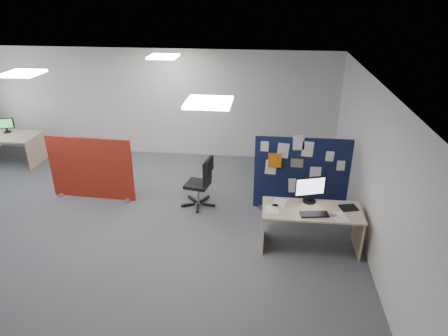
# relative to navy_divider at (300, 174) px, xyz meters

# --- Properties ---
(floor) EXTENTS (9.00, 9.00, 0.00)m
(floor) POSITION_rel_navy_divider_xyz_m (-3.46, -0.98, -0.76)
(floor) COLOR #4B4E53
(floor) RESTS_ON ground
(ceiling) EXTENTS (9.00, 7.00, 0.02)m
(ceiling) POSITION_rel_navy_divider_xyz_m (-3.46, -0.98, 1.94)
(ceiling) COLOR white
(ceiling) RESTS_ON wall_back
(wall_back) EXTENTS (9.00, 0.02, 2.70)m
(wall_back) POSITION_rel_navy_divider_xyz_m (-3.46, 2.52, 0.59)
(wall_back) COLOR silver
(wall_back) RESTS_ON floor
(wall_right) EXTENTS (0.02, 7.00, 2.70)m
(wall_right) POSITION_rel_navy_divider_xyz_m (1.04, -0.98, 0.59)
(wall_right) COLOR silver
(wall_right) RESTS_ON floor
(ceiling_lights) EXTENTS (4.10, 4.10, 0.04)m
(ceiling_lights) POSITION_rel_navy_divider_xyz_m (-3.13, -0.31, 1.91)
(ceiling_lights) COLOR white
(ceiling_lights) RESTS_ON ceiling
(navy_divider) EXTENTS (1.81, 0.30, 1.57)m
(navy_divider) POSITION_rel_navy_divider_xyz_m (0.00, 0.00, 0.00)
(navy_divider) COLOR #0E0E33
(navy_divider) RESTS_ON floor
(main_desk) EXTENTS (1.63, 0.72, 0.73)m
(main_desk) POSITION_rel_navy_divider_xyz_m (0.12, -1.24, -0.20)
(main_desk) COLOR #D6AC89
(main_desk) RESTS_ON floor
(monitor_main) EXTENTS (0.51, 0.22, 0.46)m
(monitor_main) POSITION_rel_navy_divider_xyz_m (0.09, -1.02, 0.23)
(monitor_main) COLOR black
(monitor_main) RESTS_ON main_desk
(keyboard) EXTENTS (0.47, 0.25, 0.02)m
(keyboard) POSITION_rel_navy_divider_xyz_m (0.14, -1.45, -0.01)
(keyboard) COLOR black
(keyboard) RESTS_ON main_desk
(mouse) EXTENTS (0.10, 0.07, 0.03)m
(mouse) POSITION_rel_navy_divider_xyz_m (0.44, -1.45, -0.01)
(mouse) COLOR #A8A9AD
(mouse) RESTS_ON main_desk
(paper_tray) EXTENTS (0.33, 0.29, 0.01)m
(paper_tray) POSITION_rel_navy_divider_xyz_m (0.72, -1.17, -0.02)
(paper_tray) COLOR black
(paper_tray) RESTS_ON main_desk
(red_divider) EXTENTS (1.78, 0.30, 1.34)m
(red_divider) POSITION_rel_navy_divider_xyz_m (-4.21, -0.02, -0.10)
(red_divider) COLOR maroon
(red_divider) RESTS_ON floor
(second_desk) EXTENTS (1.75, 0.87, 0.73)m
(second_desk) POSITION_rel_navy_divider_xyz_m (-7.14, 1.52, -0.20)
(second_desk) COLOR #D6AC89
(second_desk) RESTS_ON floor
(monitor_second) EXTENTS (0.40, 0.18, 0.37)m
(monitor_second) POSITION_rel_navy_divider_xyz_m (-7.09, 1.67, 0.18)
(monitor_second) COLOR black
(monitor_second) RESTS_ON second_desk
(office_chair) EXTENTS (0.69, 0.68, 1.04)m
(office_chair) POSITION_rel_navy_divider_xyz_m (-1.89, -0.11, -0.16)
(office_chair) COLOR black
(office_chair) RESTS_ON floor
(desk_papers) EXTENTS (1.33, 0.69, 0.00)m
(desk_papers) POSITION_rel_navy_divider_xyz_m (-0.14, -1.30, -0.02)
(desk_papers) COLOR white
(desk_papers) RESTS_ON main_desk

